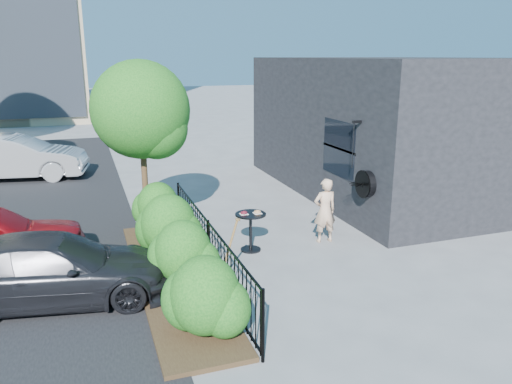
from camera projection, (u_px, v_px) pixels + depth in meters
name	position (u px, v px, depth m)	size (l,w,h in m)	color
ground	(282.00, 264.00, 10.06)	(120.00, 120.00, 0.00)	gray
shop_building	(393.00, 125.00, 15.37)	(6.22, 9.00, 4.00)	black
fence	(209.00, 247.00, 9.43)	(0.05, 6.05, 1.10)	black
planting_bed	(173.00, 278.00, 9.35)	(1.30, 6.00, 0.08)	#382616
shrubs	(176.00, 242.00, 9.30)	(1.10, 5.60, 1.24)	#125116
patio_tree	(144.00, 116.00, 11.13)	(2.20, 2.20, 3.94)	#3F2B19
cafe_table	(251.00, 225.00, 10.62)	(0.66, 0.66, 0.89)	black
woman	(325.00, 210.00, 11.10)	(0.53, 0.35, 1.46)	#DEB18F
shovel	(228.00, 254.00, 9.13)	(0.43, 0.16, 1.25)	brown
car_silver	(16.00, 158.00, 16.79)	(1.58, 4.52, 1.49)	#AAAAAF
car_darkgrey	(54.00, 269.00, 8.42)	(1.62, 3.99, 1.16)	black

